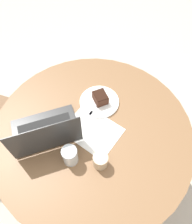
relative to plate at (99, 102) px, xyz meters
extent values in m
plane|color=#B7AD9E|center=(0.16, -0.10, -0.76)|extent=(12.00, 12.00, 0.00)
cylinder|color=brown|center=(0.16, -0.10, -0.75)|extent=(0.49, 0.49, 0.02)
cylinder|color=brown|center=(0.16, -0.10, -0.39)|extent=(0.14, 0.14, 0.70)
cylinder|color=brown|center=(0.16, -0.10, -0.02)|extent=(1.09, 1.09, 0.03)
cube|color=brown|center=(-0.41, -0.51, -0.54)|extent=(0.05, 0.05, 0.44)
cube|color=brown|center=(-0.11, -0.74, -0.54)|extent=(0.05, 0.05, 0.44)
cube|color=white|center=(0.16, -0.10, 0.00)|extent=(0.36, 0.34, 0.00)
cylinder|color=white|center=(0.00, 0.00, 0.00)|extent=(0.23, 0.23, 0.01)
cube|color=#472619|center=(0.00, 0.01, 0.03)|extent=(0.09, 0.07, 0.05)
cube|color=black|center=(0.00, 0.01, 0.06)|extent=(0.08, 0.07, 0.00)
cube|color=silver|center=(0.01, -0.02, 0.01)|extent=(0.12, 0.13, 0.00)
cube|color=silver|center=(0.06, -0.07, 0.01)|extent=(0.04, 0.04, 0.00)
cylinder|color=#C6AD89|center=(0.35, -0.12, 0.04)|extent=(0.07, 0.07, 0.09)
cylinder|color=silver|center=(0.28, -0.25, 0.05)|extent=(0.07, 0.07, 0.11)
cube|color=#2D2D2D|center=(0.08, -0.33, 0.00)|extent=(0.23, 0.35, 0.02)
cube|color=black|center=(0.08, -0.33, 0.01)|extent=(0.13, 0.29, 0.00)
cube|color=#2D2D2D|center=(0.19, -0.34, 0.12)|extent=(0.01, 0.34, 0.22)
cube|color=black|center=(0.19, -0.34, 0.12)|extent=(0.01, 0.32, 0.20)
camera|label=1|loc=(0.68, -0.26, 1.04)|focal=35.00mm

